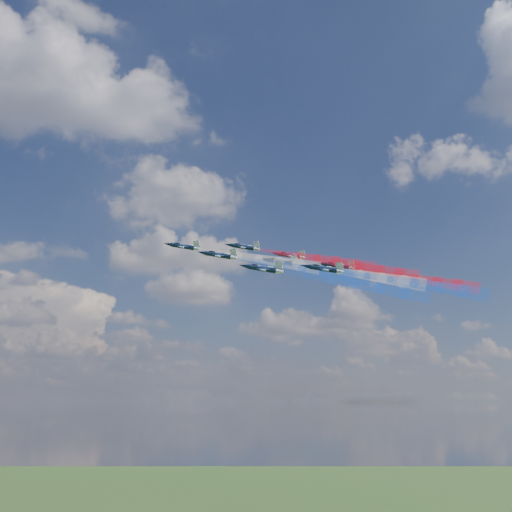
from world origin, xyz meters
name	(u,v)px	position (x,y,z in m)	size (l,w,h in m)	color
jet_lead	(183,247)	(-19.08, 1.65, 144.56)	(8.57, 10.71, 2.86)	black
trail_lead	(259,259)	(-0.60, -7.21, 140.42)	(3.57, 32.35, 3.57)	white
jet_inner_left	(219,255)	(-12.47, -12.90, 139.16)	(8.57, 10.71, 2.86)	black
trail_inner_left	(302,269)	(6.01, -21.76, 135.01)	(3.57, 32.35, 3.57)	blue
jet_inner_right	(243,247)	(-1.66, 4.62, 146.42)	(8.57, 10.71, 2.86)	black
trail_inner_right	(317,258)	(16.82, -4.24, 142.27)	(3.57, 32.35, 3.57)	red
jet_outer_left	(263,269)	(-5.09, -26.05, 133.36)	(8.57, 10.71, 2.86)	black
trail_outer_left	(355,284)	(13.39, -34.91, 129.21)	(3.57, 32.35, 3.57)	blue
jet_center_third	(280,262)	(4.92, -8.62, 139.57)	(8.57, 10.71, 2.86)	black
trail_center_third	(361,275)	(23.40, -17.48, 135.42)	(3.57, 32.35, 3.57)	white
jet_outer_right	(290,256)	(13.18, 7.68, 145.66)	(8.57, 10.71, 2.86)	black
trail_outer_right	(361,267)	(31.66, -1.18, 141.52)	(3.57, 32.35, 3.57)	red
jet_rear_left	(324,269)	(10.13, -25.24, 134.46)	(8.57, 10.71, 2.86)	black
trail_rear_left	(414,283)	(28.61, -34.10, 130.32)	(3.57, 32.35, 3.57)	blue
jet_rear_right	(338,266)	(22.08, -6.27, 140.02)	(8.57, 10.71, 2.86)	black
trail_rear_right	(416,278)	(40.56, -15.13, 135.87)	(3.57, 32.35, 3.57)	red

